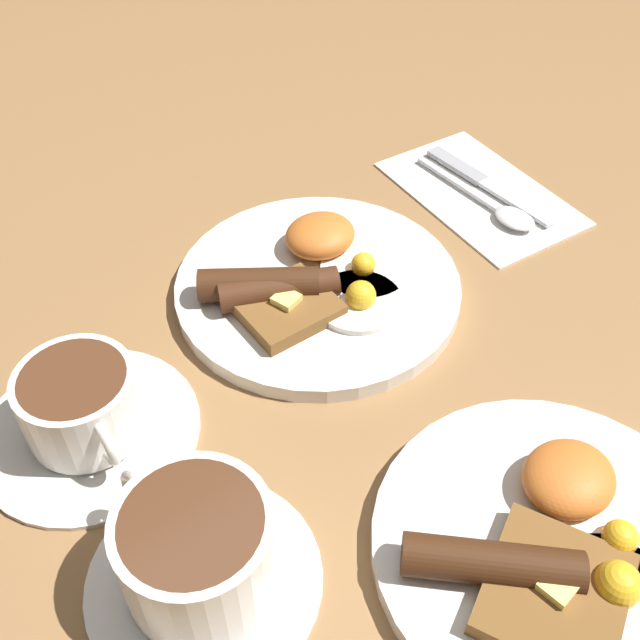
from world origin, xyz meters
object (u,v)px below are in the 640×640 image
at_px(spoon, 501,210).
at_px(breakfast_plate_far, 556,548).
at_px(teacup_far, 198,555).
at_px(knife, 482,181).
at_px(breakfast_plate_near, 314,284).
at_px(teacup_near, 84,412).

bearing_deg(spoon, breakfast_plate_far, -41.78).
bearing_deg(teacup_far, knife, -156.26).
distance_m(breakfast_plate_far, spoon, 0.38).
bearing_deg(breakfast_plate_near, breakfast_plate_far, 84.78).
bearing_deg(teacup_near, knife, -173.86).
xyz_separation_m(breakfast_plate_far, teacup_far, (0.19, -0.13, 0.02)).
height_order(breakfast_plate_near, breakfast_plate_far, same).
relative_size(breakfast_plate_far, knife, 1.42).
distance_m(teacup_far, knife, 0.51).
distance_m(teacup_near, knife, 0.48).
bearing_deg(breakfast_plate_far, teacup_far, -33.04).
bearing_deg(teacup_near, breakfast_plate_near, -174.55).
relative_size(breakfast_plate_near, spoon, 1.59).
xyz_separation_m(breakfast_plate_near, spoon, (-0.22, 0.02, -0.01)).
height_order(breakfast_plate_near, teacup_near, teacup_near).
xyz_separation_m(breakfast_plate_far, knife, (-0.27, -0.33, -0.01)).
distance_m(breakfast_plate_far, teacup_near, 0.35).
bearing_deg(teacup_far, spoon, -160.76).
bearing_deg(teacup_far, breakfast_plate_far, 146.96).
bearing_deg(knife, spoon, -25.93).
relative_size(teacup_near, knife, 0.98).
height_order(teacup_near, teacup_far, teacup_far).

